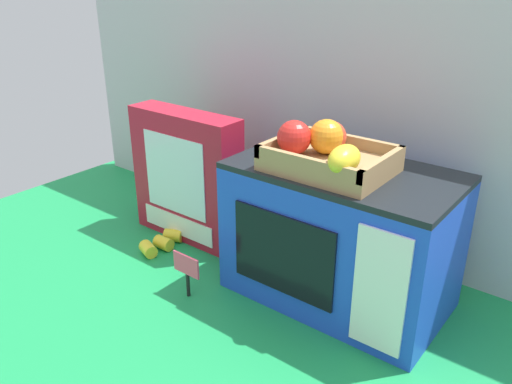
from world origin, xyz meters
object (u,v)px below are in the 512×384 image
Objects in this scene: toy_microwave at (340,235)px; price_sign at (187,269)px; cookie_set_box at (187,177)px; loose_toy_banana at (162,242)px; food_groups_crate at (326,152)px.

toy_microwave is 0.33m from price_sign.
loose_toy_banana is (-0.01, -0.09, -0.15)m from cookie_set_box.
toy_microwave reaches higher than loose_toy_banana.
price_sign is 0.23m from loose_toy_banana.
toy_microwave is 0.19m from food_groups_crate.
food_groups_crate is 2.27× the size of price_sign.
food_groups_crate is 1.70× the size of loose_toy_banana.
toy_microwave is at bearing -0.17° from cookie_set_box.
loose_toy_banana is (-0.42, -0.06, -0.31)m from food_groups_crate.
loose_toy_banana is (-0.44, -0.09, -0.13)m from toy_microwave.
price_sign is at bearing -46.38° from cookie_set_box.
loose_toy_banana is at bearing 151.55° from price_sign.
food_groups_crate reaches higher than price_sign.
cookie_set_box is at bearing 175.74° from food_groups_crate.
cookie_set_box reaches higher than loose_toy_banana.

